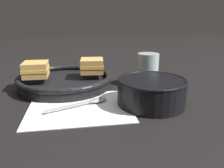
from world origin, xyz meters
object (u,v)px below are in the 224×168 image
spoon (90,102)px  drinking_glass (148,70)px  skillet (65,81)px  sandwich_near_left (91,66)px  soup_bowl (151,90)px  sandwich_near_right (36,69)px

spoon → drinking_glass: (0.22, 0.11, 0.05)m
skillet → sandwich_near_left: sandwich_near_left is taller
skillet → soup_bowl: bearing=-48.3°
soup_bowl → drinking_glass: (0.07, 0.16, 0.01)m
skillet → drinking_glass: 0.27m
sandwich_near_left → sandwich_near_right: size_ratio=1.06×
soup_bowl → skillet: (-0.20, 0.22, -0.02)m
sandwich_near_left → drinking_glass: (0.18, -0.06, -0.01)m
sandwich_near_left → skillet: bearing=179.4°
soup_bowl → spoon: size_ratio=1.06×
drinking_glass → sandwich_near_right: bearing=169.5°
spoon → sandwich_near_left: bearing=61.2°
soup_bowl → sandwich_near_right: bearing=142.0°
spoon → sandwich_near_right: bearing=112.1°
sandwich_near_right → drinking_glass: 0.36m
drinking_glass → soup_bowl: bearing=-113.7°
skillet → drinking_glass: drinking_glass is taller
spoon → sandwich_near_left: size_ratio=1.79×
soup_bowl → spoon: bearing=163.1°
soup_bowl → spoon: soup_bowl is taller
spoon → sandwich_near_right: (-0.13, 0.18, 0.06)m
sandwich_near_left → sandwich_near_right: same height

